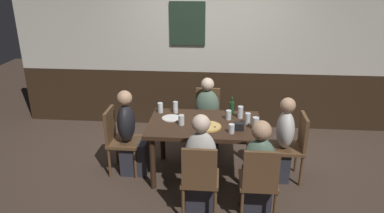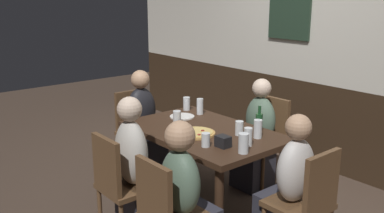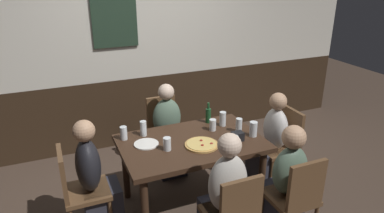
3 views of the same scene
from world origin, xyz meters
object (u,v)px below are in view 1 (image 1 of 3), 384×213
object	(u,v)px
chair_mid_far	(207,115)
person_mid_far	(207,121)
chair_mid_near	(200,177)
beer_glass_half	(255,124)
person_head_west	(131,139)
plate_white_large	(171,118)
person_mid_near	(201,170)
person_head_east	(280,146)
condiment_caddy	(239,126)
pizza	(208,126)
chair_right_near	(259,180)
beer_bottle_green	(232,107)
dining_table	(204,129)
highball_clear	(176,108)
pint_glass_amber	(228,116)
chair_head_east	(293,144)
beer_glass_tall	(232,129)
pint_glass_stout	(160,108)
person_right_near	(258,173)
pint_glass_pale	(248,120)
tumbler_water	(181,120)
chair_head_west	(119,137)

from	to	relation	value
chair_mid_far	person_mid_far	size ratio (longest dim) A/B	0.80
chair_mid_near	beer_glass_half	distance (m)	1.00
chair_mid_far	person_head_west	distance (m)	1.29
beer_glass_half	plate_white_large	size ratio (longest dim) A/B	0.65
person_mid_near	person_head_east	distance (m)	1.19
person_mid_far	chair_mid_near	bearing A→B (deg)	-90.00
plate_white_large	condiment_caddy	size ratio (longest dim) A/B	2.19
chair_mid_near	pizza	bearing A→B (deg)	86.15
chair_right_near	beer_bottle_green	distance (m)	1.28
dining_table	highball_clear	distance (m)	0.53
chair_right_near	beer_glass_half	xyz separation A→B (m)	(-0.00, 0.73, 0.31)
chair_mid_near	pint_glass_amber	distance (m)	1.09
chair_head_east	beer_glass_tall	distance (m)	0.88
pint_glass_stout	beer_bottle_green	distance (m)	0.95
person_right_near	person_mid_near	size ratio (longest dim) A/B	0.96
person_mid_far	beer_bottle_green	distance (m)	0.62
pint_glass_stout	plate_white_large	size ratio (longest dim) A/B	0.57
person_head_west	person_head_east	bearing A→B (deg)	0.00
beer_bottle_green	dining_table	bearing A→B (deg)	-135.19
person_mid_near	chair_mid_far	bearing A→B (deg)	90.00
chair_right_near	chair_head_east	distance (m)	1.00
chair_right_near	beer_bottle_green	size ratio (longest dim) A/B	3.78
highball_clear	pint_glass_pale	distance (m)	0.99
person_head_west	highball_clear	distance (m)	0.71
person_mid_far	tumbler_water	size ratio (longest dim) A/B	8.70
chair_head_east	chair_head_west	bearing A→B (deg)	180.00
person_mid_near	pint_glass_amber	world-z (taller)	person_mid_near
person_head_east	tumbler_water	distance (m)	1.29
chair_head_east	person_right_near	bearing A→B (deg)	-125.35
chair_mid_far	highball_clear	size ratio (longest dim) A/B	5.56
chair_mid_near	tumbler_water	xyz separation A→B (m)	(-0.28, 0.79, 0.30)
pint_glass_pale	person_mid_near	bearing A→B (deg)	-127.15
chair_head_west	pint_glass_stout	world-z (taller)	chair_head_west
beer_glass_half	beer_glass_tall	distance (m)	0.31
chair_mid_far	tumbler_water	world-z (taller)	chair_mid_far
chair_head_east	person_head_west	size ratio (longest dim) A/B	0.77
chair_head_east	highball_clear	size ratio (longest dim) A/B	5.56
highball_clear	person_right_near	bearing A→B (deg)	-44.59
beer_bottle_green	person_right_near	bearing A→B (deg)	-75.17
pizza	highball_clear	bearing A→B (deg)	136.44
person_head_west	person_right_near	xyz separation A→B (m)	(1.58, -0.71, -0.01)
chair_mid_near	person_head_west	world-z (taller)	person_head_west
chair_head_west	chair_mid_far	bearing A→B (deg)	37.79
chair_right_near	person_head_east	bearing A→B (deg)	68.84
chair_head_west	person_head_east	bearing A→B (deg)	0.00
plate_white_large	condiment_caddy	xyz separation A→B (m)	(0.86, -0.27, 0.04)
chair_right_near	person_mid_near	bearing A→B (deg)	165.36
person_mid_near	tumbler_water	xyz separation A→B (m)	(-0.28, 0.63, 0.31)
pint_glass_pale	pint_glass_amber	size ratio (longest dim) A/B	1.22
pint_glass_amber	condiment_caddy	distance (m)	0.33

